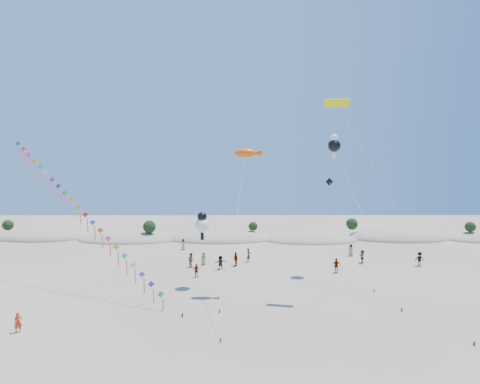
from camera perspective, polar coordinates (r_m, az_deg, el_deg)
name	(u,v)px	position (r m, az deg, el deg)	size (l,w,h in m)	color
ground	(186,365)	(28.56, -7.67, -23.15)	(160.00, 160.00, 0.00)	gray
dune_ridge	(225,238)	(71.59, -2.11, -6.61)	(145.30, 11.49, 5.57)	tan
kite_train	(79,209)	(45.36, -21.88, -2.29)	(22.64, 15.81, 16.62)	#3F2D1E
fish_kite	(248,154)	(40.78, 1.15, 5.49)	(3.70, 12.74, 14.70)	#3F2D1E
cartoon_kite_low	(202,224)	(43.07, -5.40, -4.49)	(3.05, 8.84, 8.04)	#3F2D1E
cartoon_kite_high	(334,144)	(49.52, 13.26, 6.61)	(4.10, 14.19, 16.76)	#3F2D1E
parafoil_kite	(338,106)	(40.88, 13.83, 11.75)	(8.62, 12.09, 19.46)	#3F2D1E
dark_kite	(341,211)	(45.89, 14.21, -2.64)	(4.02, 5.69, 11.58)	#3F2D1E
flyer_foreground	(18,323)	(36.92, -29.02, -15.93)	(0.57, 0.37, 1.56)	red
beachgoers	(282,258)	(53.44, 5.95, -9.33)	(32.82, 16.25, 1.84)	slate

